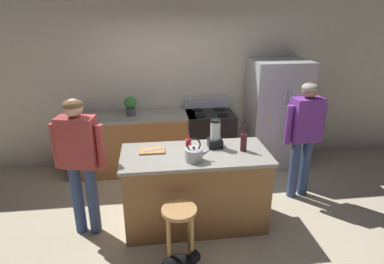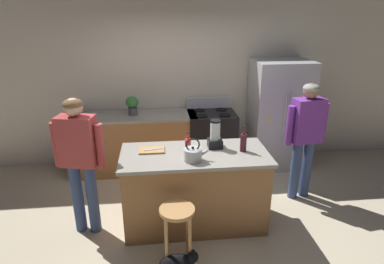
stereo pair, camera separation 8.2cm
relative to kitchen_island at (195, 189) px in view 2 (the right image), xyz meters
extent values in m
plane|color=beige|center=(0.00, 0.00, -0.48)|extent=(14.00, 14.00, 0.00)
cube|color=beige|center=(0.00, 1.95, 0.87)|extent=(8.00, 0.10, 2.70)
cube|color=#9E6B3D|center=(0.00, 0.00, -0.02)|extent=(1.67, 0.74, 0.91)
cube|color=gray|center=(0.00, 0.00, 0.45)|extent=(1.73, 0.80, 0.04)
cube|color=#9E6B3D|center=(-0.80, 1.55, -0.02)|extent=(2.00, 0.64, 0.91)
cube|color=gray|center=(-0.80, 1.55, 0.45)|extent=(2.00, 0.64, 0.04)
cube|color=#B7BABF|center=(1.56, 1.50, 0.41)|extent=(0.90, 0.70, 1.77)
cylinder|color=#B7BABF|center=(1.52, 1.13, 0.50)|extent=(0.02, 0.02, 0.80)
cylinder|color=#B7BABF|center=(1.60, 1.13, 0.50)|extent=(0.02, 0.02, 0.80)
cube|color=yellow|center=(1.29, 1.15, 0.47)|extent=(0.05, 0.01, 0.05)
cube|color=red|center=(1.67, 1.15, 0.51)|extent=(0.05, 0.01, 0.05)
cube|color=yellow|center=(1.78, 1.15, 0.91)|extent=(0.05, 0.01, 0.05)
cube|color=black|center=(0.45, 1.52, 0.00)|extent=(0.76, 0.64, 0.95)
cube|color=black|center=(0.45, 1.20, -0.05)|extent=(0.60, 0.01, 0.24)
cube|color=#B7BABF|center=(0.45, 1.81, 0.56)|extent=(0.76, 0.06, 0.18)
cylinder|color=black|center=(0.27, 1.37, 0.48)|extent=(0.18, 0.18, 0.01)
cylinder|color=black|center=(0.63, 1.37, 0.48)|extent=(0.18, 0.18, 0.01)
cylinder|color=black|center=(0.27, 1.67, 0.48)|extent=(0.18, 0.18, 0.01)
cylinder|color=black|center=(0.63, 1.67, 0.48)|extent=(0.18, 0.18, 0.01)
cylinder|color=#384C7A|center=(-1.39, 0.00, -0.04)|extent=(0.15, 0.15, 0.88)
cylinder|color=#384C7A|center=(-1.21, -0.03, -0.04)|extent=(0.15, 0.15, 0.88)
cube|color=#B23F3F|center=(-1.30, -0.01, 0.69)|extent=(0.44, 0.30, 0.57)
cylinder|color=#B23F3F|center=(-1.54, 0.04, 0.64)|extent=(0.11, 0.11, 0.51)
cylinder|color=#B23F3F|center=(-1.05, -0.07, 0.64)|extent=(0.11, 0.11, 0.51)
sphere|color=#D8AD8C|center=(-1.30, -0.01, 1.07)|extent=(0.24, 0.24, 0.20)
ellipsoid|color=brown|center=(-1.30, -0.01, 1.11)|extent=(0.25, 0.25, 0.12)
cylinder|color=#384C7A|center=(1.63, 0.46, -0.05)|extent=(0.15, 0.15, 0.85)
cylinder|color=#384C7A|center=(1.45, 0.44, -0.05)|extent=(0.15, 0.15, 0.85)
cube|color=#723399|center=(1.54, 0.45, 0.67)|extent=(0.43, 0.28, 0.59)
cylinder|color=#723399|center=(1.79, 0.49, 0.62)|extent=(0.10, 0.10, 0.54)
cylinder|color=#723399|center=(1.30, 0.41, 0.62)|extent=(0.10, 0.10, 0.54)
sphere|color=#8C664C|center=(1.54, 0.45, 1.06)|extent=(0.23, 0.23, 0.20)
ellipsoid|color=gray|center=(1.54, 0.45, 1.10)|extent=(0.24, 0.24, 0.12)
cylinder|color=#B7844C|center=(-0.25, -0.66, 0.16)|extent=(0.36, 0.36, 0.04)
cylinder|color=#B7844C|center=(-0.37, -0.78, -0.17)|extent=(0.04, 0.04, 0.61)
cylinder|color=#B7844C|center=(-0.14, -0.78, -0.17)|extent=(0.04, 0.04, 0.61)
cylinder|color=#B7844C|center=(-0.37, -0.54, -0.17)|extent=(0.04, 0.04, 0.61)
cylinder|color=#B7844C|center=(-0.14, -0.54, -0.17)|extent=(0.04, 0.04, 0.61)
ellipsoid|color=black|center=(-0.27, -0.81, -0.38)|extent=(0.36, 0.18, 0.20)
sphere|color=black|center=(-0.11, -0.81, -0.31)|extent=(0.12, 0.12, 0.12)
cone|color=black|center=(-0.10, -0.84, -0.25)|extent=(0.04, 0.04, 0.03)
cone|color=black|center=(-0.10, -0.78, -0.25)|extent=(0.04, 0.04, 0.03)
cylinder|color=#4C4C51|center=(-0.80, 1.55, 0.53)|extent=(0.14, 0.14, 0.12)
ellipsoid|color=#337A38|center=(-0.80, 1.55, 0.68)|extent=(0.20, 0.20, 0.18)
cube|color=black|center=(0.26, 0.15, 0.52)|extent=(0.17, 0.17, 0.10)
cylinder|color=silver|center=(0.26, 0.15, 0.68)|extent=(0.12, 0.12, 0.22)
cylinder|color=black|center=(0.26, 0.15, 0.81)|extent=(0.12, 0.12, 0.02)
cylinder|color=#471923|center=(0.57, 0.00, 0.58)|extent=(0.08, 0.08, 0.21)
cylinder|color=#471923|center=(0.57, 0.00, 0.73)|extent=(0.03, 0.03, 0.09)
cylinder|color=black|center=(0.57, 0.00, 0.78)|extent=(0.03, 0.03, 0.02)
cylinder|color=red|center=(-0.08, 0.03, 0.56)|extent=(0.07, 0.07, 0.17)
cylinder|color=red|center=(-0.08, 0.03, 0.68)|extent=(0.03, 0.03, 0.07)
cylinder|color=black|center=(-0.08, 0.03, 0.72)|extent=(0.03, 0.03, 0.02)
cylinder|color=#B7BABF|center=(-0.04, -0.19, 0.54)|extent=(0.20, 0.20, 0.14)
sphere|color=black|center=(-0.04, -0.19, 0.63)|extent=(0.03, 0.03, 0.03)
cylinder|color=#B7BABF|center=(0.09, -0.19, 0.56)|extent=(0.09, 0.03, 0.08)
torus|color=black|center=(-0.04, -0.19, 0.66)|extent=(0.16, 0.02, 0.16)
cube|color=#B7844C|center=(-0.50, 0.12, 0.48)|extent=(0.30, 0.20, 0.02)
cube|color=#B7BABF|center=(-0.48, 0.12, 0.50)|extent=(0.22, 0.08, 0.01)
camera|label=1|loc=(-0.48, -3.44, 2.06)|focal=30.67mm
camera|label=2|loc=(-0.40, -3.45, 2.06)|focal=30.67mm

